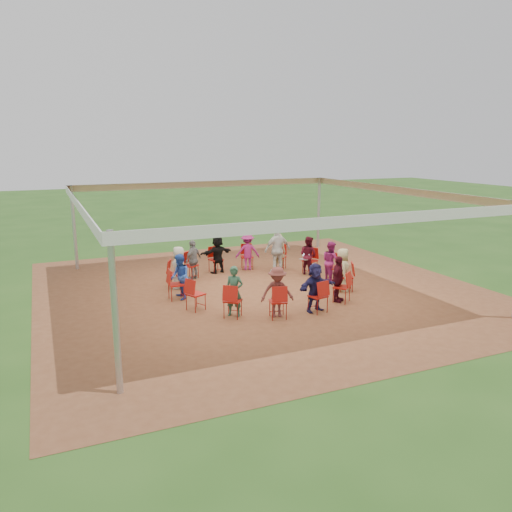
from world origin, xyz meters
name	(u,v)px	position (x,y,z in m)	size (l,w,h in m)	color
ground	(260,290)	(0.00, 0.00, 0.00)	(80.00, 80.00, 0.00)	#285019
dirt_patch	(260,289)	(0.00, 0.00, 0.01)	(13.00, 13.00, 0.00)	brown
tent	(260,214)	(0.00, 0.00, 2.37)	(10.33, 10.33, 3.00)	#B2B2B7
chair_0	(310,261)	(2.39, 1.11, 0.45)	(0.42, 0.44, 0.90)	#AB130C
chair_1	(280,257)	(1.68, 2.04, 0.45)	(0.42, 0.44, 0.90)	#AB130C
chair_2	(247,257)	(0.63, 2.56, 0.45)	(0.42, 0.44, 0.90)	#AB130C
chair_3	(216,260)	(-0.55, 2.58, 0.45)	(0.42, 0.44, 0.90)	#AB130C
chair_4	(190,266)	(-1.61, 2.09, 0.45)	(0.42, 0.44, 0.90)	#AB130C
chair_5	(175,274)	(-2.36, 1.18, 0.45)	(0.42, 0.44, 0.90)	#AB130C
chair_6	(176,285)	(-2.64, 0.04, 0.45)	(0.42, 0.44, 0.90)	#AB130C
chair_7	(196,294)	(-2.39, -1.11, 0.45)	(0.42, 0.44, 0.90)	#AB130C
chair_8	(233,301)	(-1.68, -2.04, 0.45)	(0.42, 0.44, 0.90)	#AB130C
chair_9	(278,302)	(-0.63, -2.56, 0.45)	(0.42, 0.44, 0.90)	#AB130C
chair_10	(318,296)	(0.55, -2.58, 0.45)	(0.42, 0.44, 0.90)	#AB130C
chair_11	(342,287)	(1.61, -2.09, 0.45)	(0.42, 0.44, 0.90)	#AB130C
chair_12	(346,277)	(2.36, -1.18, 0.45)	(0.42, 0.44, 0.90)	#AB130C
chair_13	(334,268)	(2.64, -0.04, 0.45)	(0.42, 0.44, 0.90)	#AB130C
person_seated_0	(308,255)	(2.29, 1.06, 0.67)	(0.65, 0.37, 1.33)	#440C18
person_seated_1	(279,252)	(1.60, 1.94, 0.67)	(0.48, 0.32, 1.33)	tan
person_seated_2	(248,252)	(0.60, 2.45, 0.67)	(0.86, 0.42, 1.33)	#891C5C
person_seated_3	(218,254)	(-0.52, 2.46, 0.67)	(1.23, 0.46, 1.33)	black
person_seated_4	(193,260)	(-1.54, 1.99, 0.67)	(0.78, 0.40, 1.33)	slate
person_seated_5	(179,268)	(-2.25, 1.13, 0.67)	(0.65, 0.36, 1.33)	#AEAC9A
person_seated_6	(180,277)	(-2.52, 0.04, 0.67)	(0.65, 0.37, 1.33)	#2851B5
person_seated_7	(234,291)	(-1.60, -1.94, 0.67)	(0.48, 0.32, 1.33)	#254A36
person_seated_8	(277,292)	(-0.60, -2.45, 0.67)	(0.86, 0.42, 1.33)	brown
person_seated_9	(315,287)	(0.52, -2.46, 0.67)	(1.23, 0.46, 1.33)	#1C1947
person_seated_10	(338,279)	(1.54, -1.99, 0.67)	(0.78, 0.40, 1.33)	#440C18
person_seated_11	(342,270)	(2.25, -1.13, 0.67)	(0.65, 0.36, 1.33)	tan
person_seated_12	(331,261)	(2.52, -0.04, 0.67)	(0.65, 0.37, 1.33)	#891C5C
standing_person	(277,250)	(1.39, 1.63, 0.83)	(0.97, 0.49, 1.65)	silver
cable_coil	(279,285)	(0.74, 0.19, 0.02)	(0.37, 0.37, 0.03)	black
laptop	(305,257)	(2.13, 0.99, 0.62)	(0.34, 0.37, 0.21)	#B7B7BC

